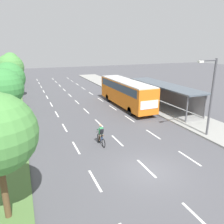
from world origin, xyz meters
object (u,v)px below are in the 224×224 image
(bus, at_px, (126,91))
(median_tree_fifth, at_px, (10,68))
(bus_shelter, at_px, (165,93))
(median_tree_second, at_px, (4,88))
(streetlight, at_px, (210,93))
(cyclist, at_px, (101,135))
(median_tree_farthest, at_px, (11,60))
(median_tree_fourth, at_px, (10,67))
(median_tree_third, at_px, (9,78))

(bus, bearing_deg, median_tree_fifth, 125.68)
(bus_shelter, distance_m, median_tree_second, 18.39)
(bus_shelter, xyz_separation_m, median_tree_second, (-17.68, -4.30, 2.69))
(bus_shelter, xyz_separation_m, median_tree_fifth, (-18.01, 21.47, 1.91))
(bus, distance_m, streetlight, 11.71)
(cyclist, distance_m, median_tree_farthest, 37.99)
(median_tree_fourth, height_order, median_tree_fifth, median_tree_fourth)
(median_tree_second, xyz_separation_m, median_tree_third, (0.05, 8.59, -0.42))
(cyclist, bearing_deg, median_tree_second, 157.18)
(median_tree_second, height_order, streetlight, streetlight)
(bus, height_order, median_tree_fourth, median_tree_fourth)
(bus, bearing_deg, median_tree_third, 171.75)
(cyclist, distance_m, median_tree_second, 8.14)
(median_tree_third, relative_size, median_tree_fourth, 0.91)
(median_tree_second, distance_m, median_tree_fifth, 25.78)
(median_tree_second, xyz_separation_m, median_tree_fifth, (-0.33, 25.77, -0.78))
(median_tree_fourth, xyz_separation_m, streetlight, (15.50, -21.89, -0.68))
(streetlight, bearing_deg, median_tree_fifth, 117.54)
(median_tree_second, bearing_deg, median_tree_fourth, 89.79)
(median_tree_fourth, bearing_deg, bus, -38.28)
(median_tree_third, relative_size, streetlight, 0.89)
(median_tree_third, xyz_separation_m, median_tree_farthest, (-0.37, 25.77, 0.42))
(median_tree_farthest, xyz_separation_m, streetlight, (15.89, -39.07, -0.67))
(bus_shelter, distance_m, median_tree_fifth, 28.08)
(cyclist, xyz_separation_m, streetlight, (8.92, -1.91, 3.10))
(median_tree_third, bearing_deg, streetlight, -40.59)
(bus, relative_size, median_tree_second, 1.90)
(median_tree_third, xyz_separation_m, streetlight, (15.52, -13.30, -0.25))
(median_tree_second, xyz_separation_m, streetlight, (15.57, -4.71, -0.67))
(bus_shelter, xyz_separation_m, bus, (-4.28, 2.35, 0.20))
(median_tree_third, xyz_separation_m, median_tree_fifth, (-0.38, 17.18, -0.36))
(bus, bearing_deg, bus_shelter, -28.79)
(cyclist, relative_size, median_tree_third, 0.32)
(cyclist, xyz_separation_m, median_tree_third, (-6.60, 11.39, 3.35))
(cyclist, xyz_separation_m, median_tree_farthest, (-6.97, 37.16, 3.77))
(median_tree_farthest, bearing_deg, median_tree_third, -89.18)
(median_tree_second, relative_size, streetlight, 0.91)
(bus, xyz_separation_m, median_tree_second, (-13.40, -6.65, 2.49))
(cyclist, distance_m, streetlight, 9.63)
(bus_shelter, relative_size, bus, 1.10)
(bus_shelter, relative_size, median_tree_second, 2.09)
(bus_shelter, bearing_deg, median_tree_third, 166.33)
(bus_shelter, distance_m, bus, 4.89)
(median_tree_farthest, bearing_deg, bus_shelter, -59.09)
(median_tree_fourth, distance_m, streetlight, 26.83)
(median_tree_fifth, xyz_separation_m, streetlight, (15.89, -30.48, 0.11))
(cyclist, distance_m, median_tree_fifth, 29.56)
(median_tree_fifth, bearing_deg, median_tree_second, -89.28)
(median_tree_third, height_order, median_tree_fifth, median_tree_third)
(bus_shelter, height_order, bus, bus)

